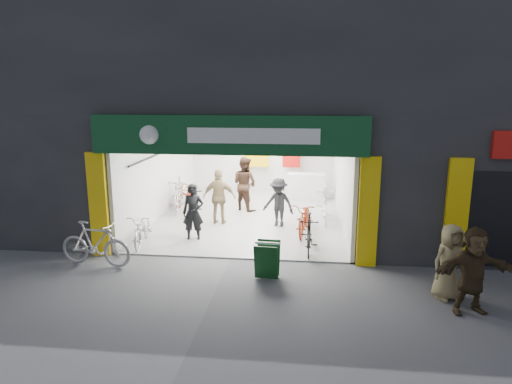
% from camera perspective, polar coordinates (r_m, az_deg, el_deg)
% --- Properties ---
extents(ground, '(60.00, 60.00, 0.00)m').
position_cam_1_polar(ground, '(11.32, -3.27, -8.38)').
color(ground, '#56565B').
rests_on(ground, ground).
extents(building, '(17.00, 10.27, 8.00)m').
position_cam_1_polar(building, '(15.43, 3.15, 13.56)').
color(building, '#232326').
rests_on(building, ground).
extents(bike_left_front, '(0.80, 1.73, 0.87)m').
position_cam_1_polar(bike_left_front, '(12.57, -14.00, -4.49)').
color(bike_left_front, '#AFAEB3').
rests_on(bike_left_front, ground).
extents(bike_left_midfront, '(0.71, 1.65, 0.96)m').
position_cam_1_polar(bike_left_midfront, '(15.17, -7.55, -1.14)').
color(bike_left_midfront, black).
rests_on(bike_left_midfront, ground).
extents(bike_left_midback, '(0.94, 1.81, 0.91)m').
position_cam_1_polar(bike_left_midback, '(16.52, -8.76, -0.13)').
color(bike_left_midback, maroon).
rests_on(bike_left_midback, ground).
extents(bike_left_back, '(0.80, 1.99, 1.16)m').
position_cam_1_polar(bike_left_back, '(15.74, -9.66, -0.32)').
color(bike_left_back, '#ACACB0').
rests_on(bike_left_back, ground).
extents(bike_right_front, '(0.48, 1.62, 0.97)m').
position_cam_1_polar(bike_right_front, '(11.70, 6.64, -5.22)').
color(bike_right_front, black).
rests_on(bike_right_front, ground).
extents(bike_right_mid, '(0.86, 1.88, 0.95)m').
position_cam_1_polar(bike_right_mid, '(13.18, 6.13, -3.22)').
color(bike_right_mid, maroon).
rests_on(bike_right_mid, ground).
extents(bike_right_back, '(0.58, 1.91, 1.14)m').
position_cam_1_polar(bike_right_back, '(14.39, 8.55, -1.55)').
color(bike_right_back, '#B7B7BC').
rests_on(bike_right_back, ground).
extents(parked_bike, '(1.84, 0.73, 1.08)m').
position_cam_1_polar(parked_bike, '(11.38, -19.46, -6.12)').
color(parked_bike, '#ADAEB2').
rests_on(parked_bike, ground).
extents(customer_a, '(0.61, 0.43, 1.59)m').
position_cam_1_polar(customer_a, '(12.54, -7.86, -2.58)').
color(customer_a, black).
rests_on(customer_a, ground).
extents(customer_b, '(1.14, 1.08, 1.86)m').
position_cam_1_polar(customer_b, '(15.53, -1.43, 1.00)').
color(customer_b, '#362118').
rests_on(customer_b, ground).
extents(customer_c, '(1.12, 0.89, 1.51)m').
position_cam_1_polar(customer_c, '(13.62, 2.82, -1.41)').
color(customer_c, black).
rests_on(customer_c, ground).
extents(customer_d, '(1.03, 0.46, 1.73)m').
position_cam_1_polar(customer_d, '(13.92, -4.61, -0.66)').
color(customer_d, '#937955').
rests_on(customer_d, ground).
extents(pedestrian_near, '(0.88, 0.75, 1.53)m').
position_cam_1_polar(pedestrian_near, '(9.79, 23.02, -8.05)').
color(pedestrian_near, '#908054').
rests_on(pedestrian_near, ground).
extents(pedestrian_far, '(1.60, 0.79, 1.65)m').
position_cam_1_polar(pedestrian_far, '(9.34, 25.46, -8.86)').
color(pedestrian_far, '#3A2C1A').
rests_on(pedestrian_far, ground).
extents(sandwich_board, '(0.55, 0.57, 0.80)m').
position_cam_1_polar(sandwich_board, '(10.08, 1.41, -8.38)').
color(sandwich_board, '#0E3916').
rests_on(sandwich_board, ground).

